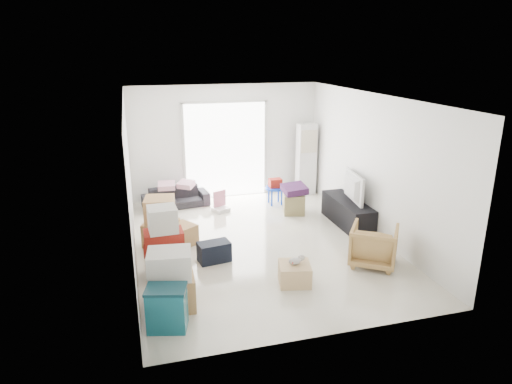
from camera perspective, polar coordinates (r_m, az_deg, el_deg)
The scene contains 21 objects.
room_shell at distance 8.15m, azimuth 0.47°, elevation 2.31°, with size 4.98×6.48×3.18m.
sliding_door at distance 10.99m, azimuth -3.83°, elevation 5.72°, with size 2.10×0.04×2.33m.
ac_tower at distance 11.32m, azimuth 6.28°, elevation 4.09°, with size 0.45×0.30×1.75m, color silver.
tv_console at distance 9.56m, azimuth 11.37°, elevation -2.54°, with size 0.47×1.58×0.53m, color black.
television at distance 9.46m, azimuth 11.49°, elevation -0.67°, with size 1.00×0.58×0.13m, color black.
sofa at distance 10.60m, azimuth -10.03°, elevation -0.30°, with size 1.49×0.43×0.58m, color #2B2A30.
pillow_left at distance 10.46m, azimuth -11.16°, elevation 1.37°, with size 0.34×0.27×0.11m, color #C58F9E.
pillow_right at distance 10.49m, azimuth -8.78°, elevation 1.58°, with size 0.34×0.28×0.12m, color #C58F9E.
armchair at distance 7.91m, azimuth 14.52°, elevation -6.25°, with size 0.74×0.69×0.76m, color #AE7D4D.
storage_bins at distance 6.16m, azimuth -11.07°, elevation -14.06°, with size 0.59×0.48×0.59m.
box_stack_a at distance 6.55m, azimuth -10.63°, elevation -10.88°, with size 0.67×0.57×0.86m.
box_stack_b at distance 7.40m, azimuth -11.39°, elevation -6.68°, with size 0.65×0.63×1.16m.
box_stack_c at distance 8.59m, azimuth -11.85°, elevation -3.66°, with size 0.74×0.68×0.90m.
loose_box at distance 8.59m, azimuth -9.29°, elevation -5.31°, with size 0.46×0.46×0.38m, color #B0844F.
duffel_bag at distance 7.89m, azimuth -5.25°, elevation -7.45°, with size 0.54×0.32×0.34m, color black.
ottoman at distance 10.07m, azimuth 4.77°, elevation -1.44°, with size 0.45×0.45×0.45m, color #989158.
blanket at distance 9.98m, azimuth 4.81°, elevation 0.15°, with size 0.49×0.49×0.14m, color #3E1C46.
kids_table at distance 10.56m, azimuth 2.42°, elevation 0.72°, with size 0.48×0.48×0.61m.
toy_walker at distance 10.24m, azimuth -4.48°, elevation -1.69°, with size 0.42×0.41×0.45m.
wood_crate at distance 7.20m, azimuth 4.84°, elevation -10.12°, with size 0.48×0.48×0.32m, color tan.
plush_bunny at distance 7.12m, azimuth 5.10°, elevation -8.49°, with size 0.27×0.15×0.13m.
Camera 1 is at (-2.17, -7.56, 3.50)m, focal length 32.00 mm.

